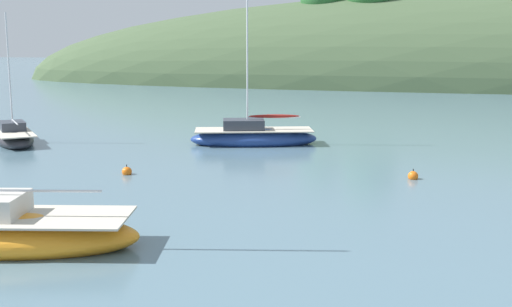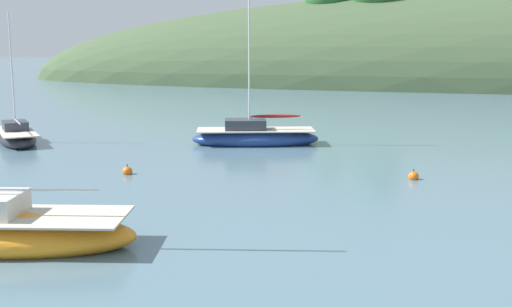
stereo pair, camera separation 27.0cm
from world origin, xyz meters
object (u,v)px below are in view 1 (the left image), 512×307
(sailboat_black_sloop, at_px, (253,137))
(mooring_buoy_inner, at_px, (127,172))
(sailboat_red_portside, at_px, (0,232))
(sailboat_navy_dinghy, at_px, (14,137))
(mooring_buoy_channel, at_px, (413,176))

(sailboat_black_sloop, distance_m, mooring_buoy_inner, 9.99)
(sailboat_black_sloop, xyz_separation_m, sailboat_red_portside, (-3.01, -19.57, 0.02))
(sailboat_black_sloop, bearing_deg, sailboat_red_portside, -98.75)
(sailboat_navy_dinghy, bearing_deg, sailboat_red_portside, -58.51)
(sailboat_red_portside, bearing_deg, mooring_buoy_inner, 93.42)
(sailboat_black_sloop, xyz_separation_m, sailboat_navy_dinghy, (-13.46, -2.52, -0.07))
(sailboat_navy_dinghy, height_order, mooring_buoy_channel, sailboat_navy_dinghy)
(mooring_buoy_channel, xyz_separation_m, mooring_buoy_inner, (-12.29, -1.68, 0.00))
(sailboat_navy_dinghy, bearing_deg, mooring_buoy_inner, -34.58)
(mooring_buoy_inner, bearing_deg, sailboat_black_sloop, 68.70)
(sailboat_navy_dinghy, xyz_separation_m, mooring_buoy_channel, (22.12, -5.10, -0.24))
(sailboat_navy_dinghy, distance_m, mooring_buoy_channel, 22.70)
(sailboat_black_sloop, height_order, mooring_buoy_inner, sailboat_black_sloop)
(sailboat_navy_dinghy, relative_size, mooring_buoy_inner, 14.04)
(sailboat_navy_dinghy, distance_m, sailboat_red_portside, 20.00)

